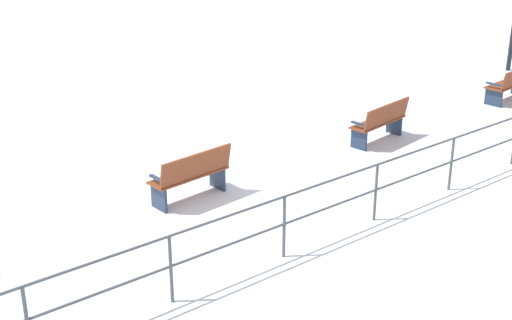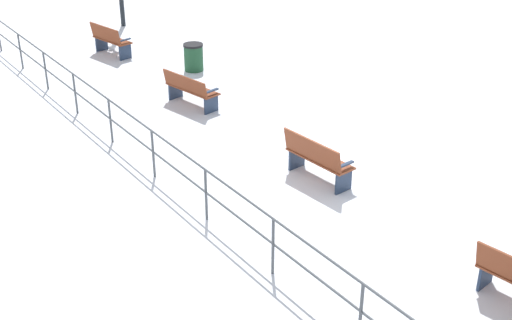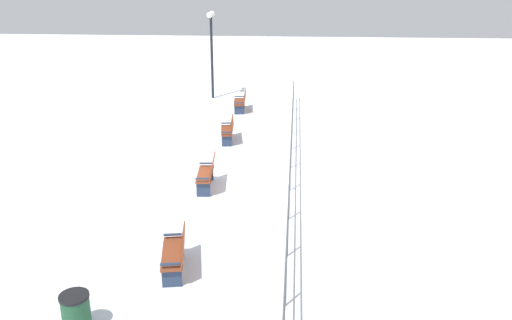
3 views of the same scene
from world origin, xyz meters
name	(u,v)px [view 3 (image 3 of 3)]	position (x,y,z in m)	size (l,w,h in m)	color
ground_plane	(207,188)	(0.00, 0.00, 0.00)	(80.00, 80.00, 0.00)	white
bench_nearest	(241,101)	(-0.09, -9.78, 0.47)	(0.72, 1.61, 0.92)	brown
bench_second	(229,130)	(-0.08, -4.89, 0.48)	(0.70, 1.58, 0.92)	brown
bench_third	(208,173)	(-0.03, -0.01, 0.50)	(0.65, 1.58, 0.97)	brown
bench_fourth	(176,253)	(-0.09, 4.87, 0.45)	(0.81, 1.63, 0.85)	brown
lamppost_near	(211,38)	(1.70, -12.40, 3.17)	(0.31, 1.10, 4.50)	black
waterfront_railing	(290,169)	(-2.62, 0.00, 0.71)	(0.05, 24.37, 1.05)	#4C5156
trash_bin	(76,312)	(1.35, 7.14, 0.39)	(0.57, 0.57, 0.78)	#1E4C2D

